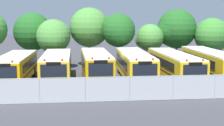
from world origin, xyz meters
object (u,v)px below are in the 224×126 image
Objects in this scene: tree_2 at (52,36)px; tree_3 at (89,27)px; school_bus_1 at (57,66)px; tree_4 at (117,29)px; tree_6 at (175,29)px; school_bus_5 at (210,63)px; traffic_cone at (32,96)px; tree_5 at (149,38)px; school_bus_0 at (16,67)px; school_bus_3 at (134,64)px; tree_1 at (33,31)px; school_bus_4 at (174,65)px; school_bus_2 at (96,65)px; tree_7 at (211,35)px.

tree_3 is (4.24, 1.65, 0.93)m from tree_2.
school_bus_1 is 10.30m from tree_4.
tree_2 is 0.82× the size of tree_6.
traffic_cone is at bearing 25.15° from school_bus_5.
school_bus_0 is at bearing -147.63° from tree_5.
tree_6 reaches higher than school_bus_1.
tree_5 is 3.73m from tree_6.
school_bus_0 is 10.87m from school_bus_3.
tree_6 is at bearing 0.16° from tree_1.
tree_2 reaches higher than school_bus_3.
tree_4 is 7.83m from tree_6.
school_bus_4 is 1.65× the size of tree_6.
tree_2 is at bearing 88.05° from traffic_cone.
tree_4 is at bearing -25.11° from tree_3.
tree_1 is 17.30m from tree_6.
school_bus_5 is at bearing -175.08° from school_bus_4.
school_bus_5 is at bearing 23.91° from traffic_cone.
school_bus_5 is at bearing -38.34° from tree_3.
school_bus_2 is at bearing 7.23° from school_bus_3.
tree_5 is at bearing -109.42° from school_bus_3.
traffic_cone is at bearing -83.44° from tree_1.
tree_7 is at bearing -111.58° from school_bus_5.
school_bus_5 is (14.65, -0.05, 0.05)m from school_bus_1.
tree_2 is (2.76, 7.44, 2.36)m from school_bus_0.
tree_2 is at bearing -171.06° from tree_6.
tree_7 reaches higher than school_bus_5.
tree_3 reaches higher than school_bus_5.
traffic_cone is (-4.95, -6.75, -1.12)m from school_bus_2.
school_bus_0 is at bearing 2.28° from school_bus_3.
tree_3 is 1.11× the size of tree_4.
school_bus_4 is at bearing -179.47° from school_bus_0.
tree_1 reaches higher than school_bus_1.
tree_4 reaches higher than school_bus_2.
school_bus_5 is at bearing -179.14° from school_bus_3.
tree_3 is (3.37, 8.87, 3.26)m from school_bus_1.
school_bus_2 is 0.85× the size of school_bus_4.
tree_5 is (-4.12, 8.80, 1.84)m from school_bus_5.
school_bus_5 is 20.50m from tree_1.
school_bus_0 is at bearing -110.36° from tree_2.
tree_6 reaches higher than school_bus_3.
tree_5 is (4.02, 1.35, -1.12)m from tree_4.
school_bus_1 is at bearing -110.83° from tree_3.
school_bus_3 is at bearing -42.20° from tree_1.
tree_3 is at bearing -176.26° from tree_6.
school_bus_1 is at bearing 1.08° from school_bus_3.
tree_2 is at bearing -33.66° from school_bus_4.
school_bus_3 is at bearing -7.01° from school_bus_4.
tree_7 is at bearing -130.90° from school_bus_4.
tree_4 is (6.50, 7.40, 3.01)m from school_bus_1.
school_bus_3 is at bearing -177.59° from school_bus_0.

